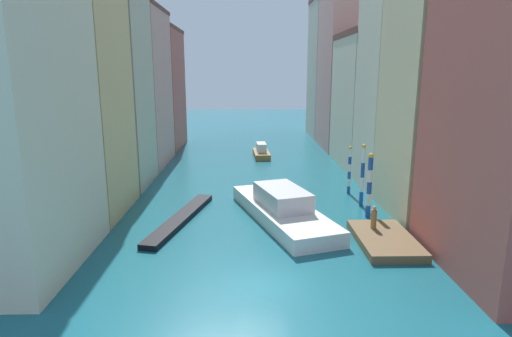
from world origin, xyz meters
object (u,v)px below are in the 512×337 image
object	(u,v)px
person_on_dock	(374,218)
waterfront_dock	(385,240)
motorboat_0	(261,152)
mooring_pole_1	(362,175)
mooring_pole_0	(369,185)
vaporetto_white	(282,208)
mooring_pole_2	(349,170)
gondola_black	(181,218)

from	to	relation	value
person_on_dock	waterfront_dock	bearing A→B (deg)	-76.65
motorboat_0	mooring_pole_1	bearing A→B (deg)	-70.46
person_on_dock	mooring_pole_0	size ratio (longest dim) A/B	0.31
mooring_pole_0	vaporetto_white	size ratio (longest dim) A/B	0.37
mooring_pole_1	motorboat_0	size ratio (longest dim) A/B	0.90
mooring_pole_2	vaporetto_white	world-z (taller)	mooring_pole_2
waterfront_dock	motorboat_0	size ratio (longest dim) A/B	1.08
mooring_pole_2	waterfront_dock	bearing A→B (deg)	-91.89
mooring_pole_2	motorboat_0	world-z (taller)	mooring_pole_2
mooring_pole_1	motorboat_0	xyz separation A→B (m)	(-7.20, 20.27, -1.92)
waterfront_dock	gondola_black	xyz separation A→B (m)	(-13.23, 4.48, -0.06)
gondola_black	person_on_dock	bearing A→B (deg)	-13.48
mooring_pole_0	vaporetto_white	xyz separation A→B (m)	(-6.31, -0.35, -1.61)
waterfront_dock	person_on_dock	xyz separation A→B (m)	(-0.33, 1.39, 0.94)
vaporetto_white	motorboat_0	bearing A→B (deg)	91.69
waterfront_dock	motorboat_0	world-z (taller)	motorboat_0
vaporetto_white	person_on_dock	bearing A→B (deg)	-29.79
person_on_dock	gondola_black	xyz separation A→B (m)	(-12.90, 3.09, -1.01)
waterfront_dock	mooring_pole_1	xyz separation A→B (m)	(0.52, 7.64, 2.28)
waterfront_dock	person_on_dock	bearing A→B (deg)	103.35
motorboat_0	person_on_dock	bearing A→B (deg)	-76.55
waterfront_dock	mooring_pole_1	world-z (taller)	mooring_pole_1
gondola_black	vaporetto_white	bearing A→B (deg)	1.18
gondola_black	mooring_pole_2	bearing A→B (deg)	26.42
vaporetto_white	motorboat_0	size ratio (longest dim) A/B	2.36
person_on_dock	mooring_pole_0	distance (m)	3.85
mooring_pole_0	waterfront_dock	bearing A→B (deg)	-93.70
person_on_dock	mooring_pole_2	size ratio (longest dim) A/B	0.36
mooring_pole_1	vaporetto_white	size ratio (longest dim) A/B	0.38
mooring_pole_1	mooring_pole_2	world-z (taller)	mooring_pole_1
waterfront_dock	mooring_pole_0	world-z (taller)	mooring_pole_0
mooring_pole_1	vaporetto_white	distance (m)	7.37
waterfront_dock	vaporetto_white	bearing A→B (deg)	142.32
waterfront_dock	motorboat_0	distance (m)	28.70
mooring_pole_1	vaporetto_white	world-z (taller)	mooring_pole_1
waterfront_dock	mooring_pole_0	bearing A→B (deg)	86.30
mooring_pole_1	mooring_pole_2	xyz separation A→B (m)	(-0.15, 3.60, -0.39)
waterfront_dock	mooring_pole_1	distance (m)	7.98
waterfront_dock	mooring_pole_2	xyz separation A→B (m)	(0.37, 11.24, 1.88)
person_on_dock	motorboat_0	bearing A→B (deg)	103.45
mooring_pole_0	motorboat_0	distance (m)	24.05
mooring_pole_1	motorboat_0	bearing A→B (deg)	109.54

